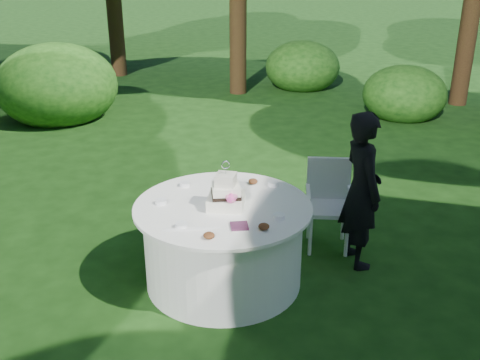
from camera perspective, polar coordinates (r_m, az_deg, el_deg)
The scene contains 9 objects.
ground at distance 5.26m, azimuth -1.65°, elevation -10.18°, with size 80.00×80.00×0.00m, color black.
napkins at distance 4.51m, azimuth -0.07°, elevation -4.69°, with size 0.14×0.14×0.02m, color #481F3A.
feather_plume at distance 4.48m, azimuth -5.05°, elevation -4.99°, with size 0.48×0.07×0.01m, color white.
guest at distance 5.33m, azimuth 12.24°, elevation -1.00°, with size 0.55×0.36×1.51m, color black.
table at distance 5.06m, azimuth -1.70°, elevation -6.48°, with size 1.56×1.56×0.77m.
cake at distance 4.81m, azimuth -1.42°, elevation -1.48°, with size 0.36×0.36×0.42m.
chair at distance 5.70m, azimuth 8.98°, elevation -1.74°, with size 0.52×0.51×0.90m.
votives at distance 4.91m, azimuth -2.44°, elevation -2.17°, with size 1.14×0.94×0.04m.
petal_cups at distance 4.70m, azimuth 0.30°, elevation -3.29°, with size 0.57×1.12×0.05m.
Camera 1 is at (-0.35, -4.40, 2.85)m, focal length 42.00 mm.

